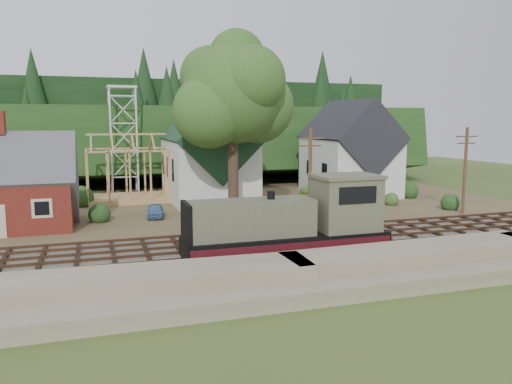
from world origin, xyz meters
name	(u,v)px	position (x,y,z in m)	size (l,w,h in m)	color
ground	(245,250)	(0.00, 0.00, 0.00)	(140.00, 140.00, 0.00)	#384C1E
embankment	(293,292)	(0.00, -8.50, 0.00)	(64.00, 5.00, 1.60)	#7F7259
railroad_bed	(245,249)	(0.00, 0.00, 0.08)	(64.00, 11.00, 0.16)	#726B5B
village_flat	(193,205)	(0.00, 18.00, 0.15)	(64.00, 26.00, 0.30)	brown
hillside	(162,180)	(0.00, 42.00, 0.00)	(70.00, 28.00, 8.00)	#1E3F19
ridge	(150,170)	(0.00, 58.00, 0.00)	(80.00, 20.00, 12.00)	black
depot	(3,191)	(-16.00, 11.00, 3.21)	(10.80, 7.41, 9.00)	#591514
church	(208,154)	(2.00, 19.68, 5.18)	(8.40, 15.17, 13.00)	silver
farmhouse	(349,154)	(18.00, 19.00, 4.87)	(8.40, 10.80, 10.60)	silver
timber_frame	(128,172)	(-6.00, 22.00, 3.27)	(8.20, 6.20, 6.99)	tan
lattice_tower	(122,108)	(-6.00, 28.00, 10.03)	(3.20, 3.20, 12.12)	silver
big_tree	(234,101)	(2.17, 10.08, 10.22)	(10.90, 8.40, 14.70)	#38281E
telegraph_pole_near	(310,176)	(7.00, 5.20, 4.25)	(2.20, 0.28, 8.00)	#4C331E
telegraph_pole_far	(465,170)	(22.00, 5.20, 4.25)	(2.20, 0.28, 8.00)	#4C331E
locomotive	(294,225)	(2.32, -3.00, 2.21)	(12.63, 3.16, 5.03)	black
car_blue	(155,211)	(-4.43, 12.04, 0.88)	(1.36, 3.39, 1.15)	#5583B6
car_red	(376,188)	(21.21, 18.45, 0.93)	(2.09, 4.53, 1.26)	red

